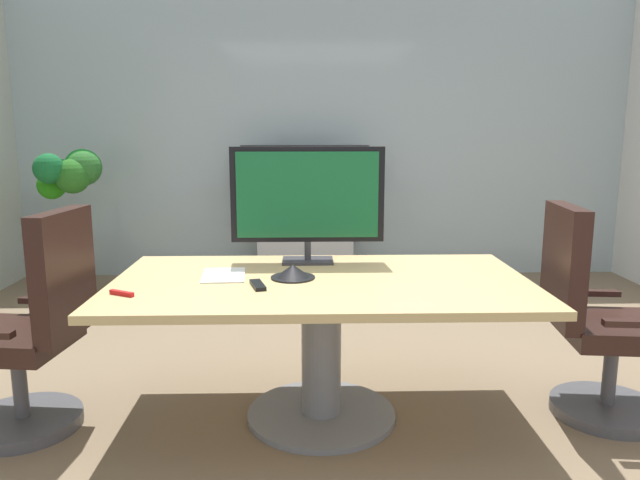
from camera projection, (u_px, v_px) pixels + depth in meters
ground_plane at (341, 401)px, 3.25m from camera, size 7.08×7.08×0.00m
wall_back_glass_partition at (323, 133)px, 5.89m from camera, size 6.08×0.10×2.84m
conference_table at (321, 314)px, 2.97m from camera, size 2.05×1.13×0.73m
office_chair_left at (34, 341)px, 2.87m from camera, size 0.62×0.60×1.09m
office_chair_right at (594, 330)px, 3.02m from camera, size 0.62×0.60×1.09m
tv_monitor at (308, 198)px, 3.25m from camera, size 0.84×0.18×0.64m
wall_display_unit at (305, 237)px, 5.71m from camera, size 1.20×0.36×1.31m
potted_plant at (71, 194)px, 5.23m from camera, size 0.57×0.63×1.29m
conference_phone at (293, 272)px, 2.95m from camera, size 0.22×0.22×0.07m
remote_control at (258, 285)px, 2.79m from camera, size 0.09×0.18×0.02m
whiteboard_marker at (122, 293)px, 2.65m from camera, size 0.12×0.08×0.02m
paper_notepad at (224, 275)px, 3.00m from camera, size 0.23×0.32×0.01m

